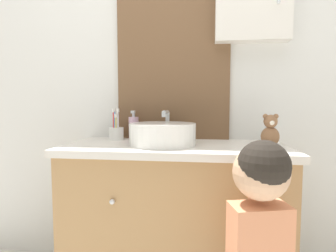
{
  "coord_description": "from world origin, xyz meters",
  "views": [
    {
      "loc": [
        0.14,
        -0.99,
        1.0
      ],
      "look_at": [
        -0.03,
        0.3,
        0.9
      ],
      "focal_mm": 28.0,
      "sensor_mm": 36.0,
      "label": 1
    }
  ],
  "objects": [
    {
      "name": "wall_back",
      "position": [
        0.02,
        0.62,
        1.28
      ],
      "size": [
        3.2,
        0.18,
        2.5
      ],
      "color": "silver",
      "rests_on": "ground_plane"
    },
    {
      "name": "vanity_counter",
      "position": [
        0.0,
        0.35,
        0.4
      ],
      "size": [
        1.14,
        0.51,
        0.8
      ],
      "color": "#A37A4C",
      "rests_on": "ground_plane"
    },
    {
      "name": "sink_basin",
      "position": [
        -0.06,
        0.33,
        0.86
      ],
      "size": [
        0.34,
        0.4,
        0.18
      ],
      "color": "white",
      "rests_on": "vanity_counter"
    },
    {
      "name": "toothbrush_holder",
      "position": [
        -0.36,
        0.49,
        0.85
      ],
      "size": [
        0.08,
        0.08,
        0.19
      ],
      "color": "silver",
      "rests_on": "vanity_counter"
    },
    {
      "name": "soap_dispenser",
      "position": [
        -0.27,
        0.52,
        0.87
      ],
      "size": [
        0.06,
        0.06,
        0.17
      ],
      "color": "#CCA3BC",
      "rests_on": "vanity_counter"
    },
    {
      "name": "child_figure",
      "position": [
        0.34,
        -0.1,
        0.57
      ],
      "size": [
        0.22,
        0.45,
        0.89
      ],
      "color": "slate",
      "rests_on": "ground_plane"
    },
    {
      "name": "teddy_bear",
      "position": [
        0.47,
        0.34,
        0.88
      ],
      "size": [
        0.09,
        0.08,
        0.16
      ],
      "color": "brown",
      "rests_on": "vanity_counter"
    }
  ]
}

